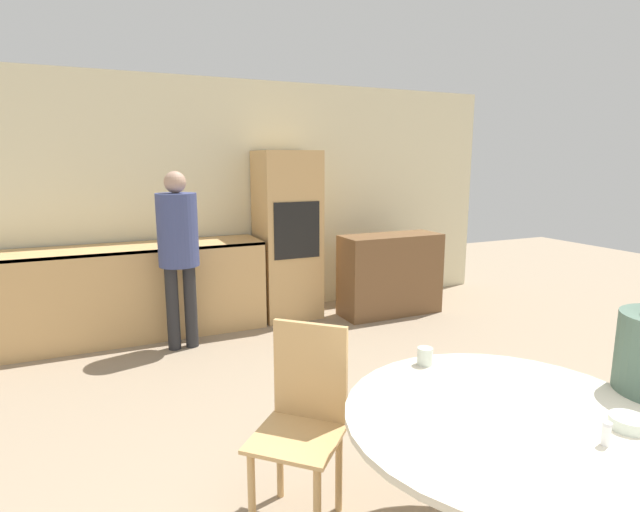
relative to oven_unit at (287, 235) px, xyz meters
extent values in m
cube|color=beige|center=(-0.55, 0.34, 0.38)|extent=(6.73, 0.05, 2.60)
cube|color=tan|center=(-1.71, -0.01, -0.46)|extent=(2.70, 0.60, 0.92)
cube|color=black|center=(-1.71, -0.01, -0.02)|extent=(2.70, 0.60, 0.03)
cube|color=tan|center=(0.00, 0.00, 0.00)|extent=(0.64, 0.58, 1.84)
cube|color=black|center=(0.00, -0.29, 0.09)|extent=(0.51, 0.01, 0.60)
cube|color=brown|center=(1.09, -0.41, -0.46)|extent=(1.16, 0.45, 0.92)
cylinder|color=brown|center=(-0.50, -3.76, -0.57)|extent=(0.15, 0.15, 0.71)
cylinder|color=beige|center=(-0.50, -3.76, -0.20)|extent=(1.30, 1.30, 0.03)
cylinder|color=tan|center=(0.26, -3.73, -0.70)|extent=(0.04, 0.04, 0.45)
cylinder|color=tan|center=(-1.38, -3.14, -0.70)|extent=(0.04, 0.04, 0.45)
cylinder|color=tan|center=(-1.15, -3.36, -0.70)|extent=(0.04, 0.04, 0.45)
cylinder|color=tan|center=(-1.16, -2.91, -0.70)|extent=(0.04, 0.04, 0.45)
cylinder|color=tan|center=(-0.93, -3.13, -0.70)|extent=(0.04, 0.04, 0.45)
cube|color=tan|center=(-1.16, -3.13, -0.46)|extent=(0.57, 0.57, 0.02)
cube|color=tan|center=(-1.03, -3.00, -0.21)|extent=(0.29, 0.29, 0.49)
cylinder|color=#262628|center=(-1.34, -0.53, -0.53)|extent=(0.12, 0.12, 0.79)
cylinder|color=#262628|center=(-1.18, -0.53, -0.53)|extent=(0.12, 0.12, 0.79)
cylinder|color=#3D477A|center=(-1.26, -0.53, 0.20)|extent=(0.36, 0.36, 0.66)
sphere|color=tan|center=(-1.26, -0.53, 0.63)|extent=(0.19, 0.19, 0.19)
cylinder|color=silver|center=(-0.50, -3.21, -0.14)|extent=(0.08, 0.08, 0.09)
cylinder|color=silver|center=(-0.16, -4.03, -0.16)|extent=(0.14, 0.14, 0.05)
cylinder|color=white|center=(-0.34, -4.07, -0.15)|extent=(0.03, 0.03, 0.07)
cylinder|color=silver|center=(-0.34, -4.07, -0.10)|extent=(0.03, 0.03, 0.01)
camera|label=1|loc=(-1.94, -5.12, 0.82)|focal=28.00mm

